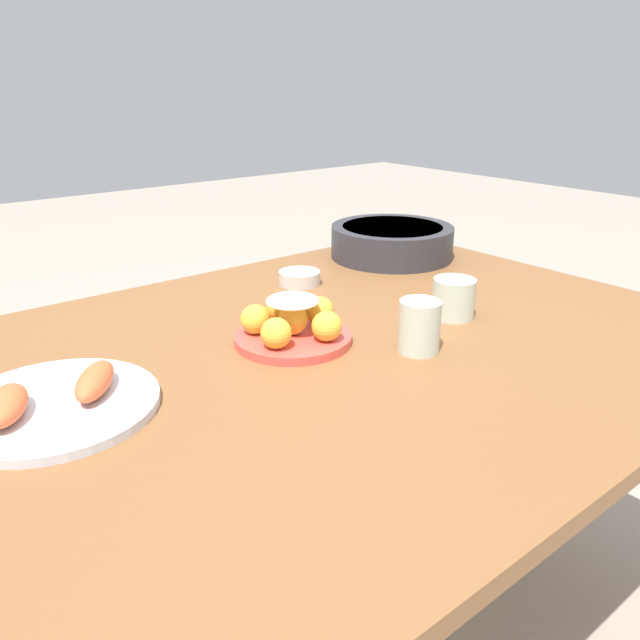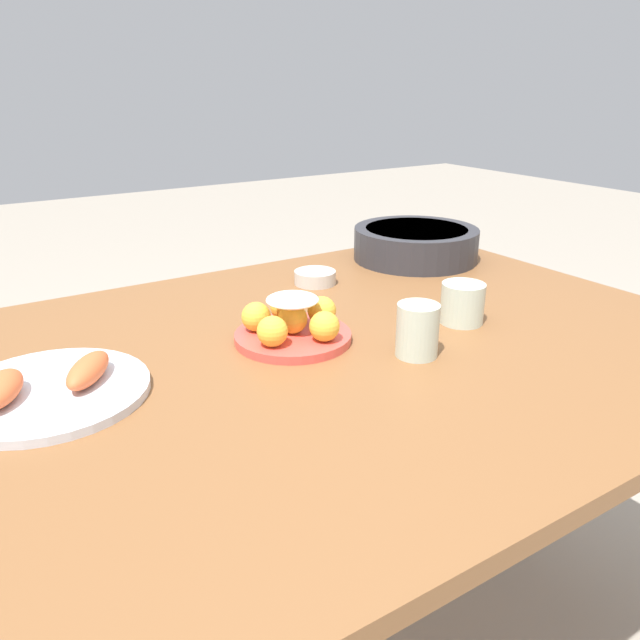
{
  "view_description": "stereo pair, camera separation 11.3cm",
  "coord_description": "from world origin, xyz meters",
  "px_view_note": "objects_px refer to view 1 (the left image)",
  "views": [
    {
      "loc": [
        -0.7,
        -0.79,
        1.16
      ],
      "look_at": [
        -0.04,
        0.03,
        0.75
      ],
      "focal_mm": 35.0,
      "sensor_mm": 36.0,
      "label": 1
    },
    {
      "loc": [
        -0.61,
        -0.86,
        1.16
      ],
      "look_at": [
        -0.04,
        0.03,
        0.75
      ],
      "focal_mm": 35.0,
      "sensor_mm": 36.0,
      "label": 2
    }
  ],
  "objects_px": {
    "dining_table": "(346,378)",
    "cake_plate": "(292,325)",
    "cup_far": "(454,298)",
    "seafood_platter": "(53,403)",
    "serving_bowl": "(392,240)",
    "sauce_bowl": "(300,277)",
    "cup_near": "(419,326)"
  },
  "relations": [
    {
      "from": "cake_plate",
      "to": "cup_far",
      "type": "height_order",
      "value": "cake_plate"
    },
    {
      "from": "cup_near",
      "to": "cup_far",
      "type": "xyz_separation_m",
      "value": [
        0.18,
        0.07,
        -0.01
      ]
    },
    {
      "from": "cup_far",
      "to": "cake_plate",
      "type": "bearing_deg",
      "value": 162.67
    },
    {
      "from": "sauce_bowl",
      "to": "cup_far",
      "type": "relative_size",
      "value": 1.15
    },
    {
      "from": "cake_plate",
      "to": "serving_bowl",
      "type": "xyz_separation_m",
      "value": [
        0.55,
        0.3,
        0.01
      ]
    },
    {
      "from": "dining_table",
      "to": "cake_plate",
      "type": "distance_m",
      "value": 0.15
    },
    {
      "from": "seafood_platter",
      "to": "cup_near",
      "type": "bearing_deg",
      "value": -17.94
    },
    {
      "from": "dining_table",
      "to": "cake_plate",
      "type": "height_order",
      "value": "cake_plate"
    },
    {
      "from": "cup_far",
      "to": "seafood_platter",
      "type": "bearing_deg",
      "value": 171.41
    },
    {
      "from": "cup_far",
      "to": "serving_bowl",
      "type": "bearing_deg",
      "value": 60.45
    },
    {
      "from": "dining_table",
      "to": "serving_bowl",
      "type": "xyz_separation_m",
      "value": [
        0.47,
        0.35,
        0.13
      ]
    },
    {
      "from": "dining_table",
      "to": "seafood_platter",
      "type": "xyz_separation_m",
      "value": [
        -0.5,
        0.06,
        0.09
      ]
    },
    {
      "from": "serving_bowl",
      "to": "seafood_platter",
      "type": "height_order",
      "value": "serving_bowl"
    },
    {
      "from": "serving_bowl",
      "to": "cup_far",
      "type": "height_order",
      "value": "serving_bowl"
    },
    {
      "from": "cake_plate",
      "to": "serving_bowl",
      "type": "height_order",
      "value": "cake_plate"
    },
    {
      "from": "cake_plate",
      "to": "serving_bowl",
      "type": "bearing_deg",
      "value": 28.37
    },
    {
      "from": "cake_plate",
      "to": "seafood_platter",
      "type": "xyz_separation_m",
      "value": [
        -0.42,
        0.01,
        -0.02
      ]
    },
    {
      "from": "dining_table",
      "to": "seafood_platter",
      "type": "bearing_deg",
      "value": 172.8
    },
    {
      "from": "cake_plate",
      "to": "dining_table",
      "type": "bearing_deg",
      "value": -31.86
    },
    {
      "from": "dining_table",
      "to": "cup_near",
      "type": "relative_size",
      "value": 14.86
    },
    {
      "from": "seafood_platter",
      "to": "sauce_bowl",
      "type": "bearing_deg",
      "value": 21.63
    },
    {
      "from": "serving_bowl",
      "to": "dining_table",
      "type": "bearing_deg",
      "value": -143.1
    },
    {
      "from": "serving_bowl",
      "to": "sauce_bowl",
      "type": "xyz_separation_m",
      "value": [
        -0.33,
        -0.03,
        -0.03
      ]
    },
    {
      "from": "cake_plate",
      "to": "cup_near",
      "type": "xyz_separation_m",
      "value": [
        0.15,
        -0.17,
        0.01
      ]
    },
    {
      "from": "dining_table",
      "to": "seafood_platter",
      "type": "distance_m",
      "value": 0.52
    },
    {
      "from": "serving_bowl",
      "to": "seafood_platter",
      "type": "distance_m",
      "value": 1.01
    },
    {
      "from": "cup_far",
      "to": "cup_near",
      "type": "bearing_deg",
      "value": -158.2
    },
    {
      "from": "serving_bowl",
      "to": "cup_near",
      "type": "relative_size",
      "value": 3.47
    },
    {
      "from": "dining_table",
      "to": "cup_near",
      "type": "distance_m",
      "value": 0.19
    },
    {
      "from": "cup_near",
      "to": "serving_bowl",
      "type": "bearing_deg",
      "value": 49.32
    },
    {
      "from": "serving_bowl",
      "to": "sauce_bowl",
      "type": "distance_m",
      "value": 0.34
    },
    {
      "from": "serving_bowl",
      "to": "sauce_bowl",
      "type": "height_order",
      "value": "serving_bowl"
    }
  ]
}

